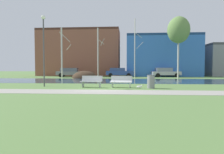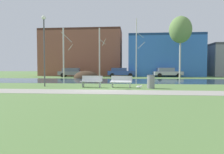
% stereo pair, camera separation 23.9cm
% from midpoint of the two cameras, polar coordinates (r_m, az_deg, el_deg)
% --- Properties ---
extents(ground_plane, '(120.00, 120.00, 0.00)m').
position_cam_midpoint_polar(ground_plane, '(23.97, 0.30, -0.89)').
color(ground_plane, '#5B7F42').
extents(paved_path_strip, '(60.00, 2.25, 0.01)m').
position_cam_midpoint_polar(paved_path_strip, '(12.25, -3.58, -4.24)').
color(paved_path_strip, '#9E998E').
rests_on(paved_path_strip, ground).
extents(river_band, '(80.00, 8.43, 0.01)m').
position_cam_midpoint_polar(river_band, '(22.72, 0.08, -1.07)').
color(river_band, '#2D475B').
rests_on(river_band, ground).
extents(soil_mound, '(3.63, 2.95, 2.10)m').
position_cam_midpoint_polar(soil_mound, '(28.72, -8.02, -0.33)').
color(soil_mound, '#423021').
rests_on(soil_mound, ground).
extents(bench_left, '(1.65, 0.72, 0.87)m').
position_cam_midpoint_polar(bench_left, '(15.11, -6.31, -1.17)').
color(bench_left, '#B2B5B7').
rests_on(bench_left, ground).
extents(bench_right, '(1.65, 0.72, 0.87)m').
position_cam_midpoint_polar(bench_right, '(14.86, 2.20, -1.22)').
color(bench_right, '#B2B5B7').
rests_on(bench_right, ground).
extents(trash_bin, '(0.56, 0.56, 0.96)m').
position_cam_midpoint_polar(trash_bin, '(14.57, 10.57, -1.24)').
color(trash_bin, gray).
rests_on(trash_bin, ground).
extents(seagull, '(0.44, 0.16, 0.26)m').
position_cam_midpoint_polar(seagull, '(14.29, 7.38, -2.77)').
color(seagull, white).
rests_on(seagull, ground).
extents(streetlamp, '(0.32, 0.32, 5.54)m').
position_cam_midpoint_polar(streetlamp, '(16.71, -19.32, 10.09)').
color(streetlamp, '#4C4C51').
rests_on(streetlamp, ground).
extents(birch_far_left, '(1.64, 2.92, 7.54)m').
position_cam_midpoint_polar(birch_far_left, '(31.52, -14.26, 6.92)').
color(birch_far_left, beige).
rests_on(birch_far_left, ground).
extents(birch_left, '(1.09, 1.91, 7.39)m').
position_cam_midpoint_polar(birch_left, '(30.08, -4.22, 7.01)').
color(birch_left, beige).
rests_on(birch_left, ground).
extents(birch_center_left, '(1.32, 2.28, 8.66)m').
position_cam_midpoint_polar(birch_center_left, '(29.86, 6.33, 8.21)').
color(birch_center_left, beige).
rests_on(birch_center_left, ground).
extents(birch_center, '(3.09, 3.09, 8.70)m').
position_cam_midpoint_polar(birch_center, '(30.18, 18.23, 12.58)').
color(birch_center, beige).
rests_on(birch_center, ground).
extents(parked_van_nearest_grey, '(4.92, 2.43, 1.44)m').
position_cam_midpoint_polar(parked_van_nearest_grey, '(33.06, -11.78, 1.35)').
color(parked_van_nearest_grey, slate).
rests_on(parked_van_nearest_grey, ground).
extents(parked_sedan_second_blue, '(4.51, 2.28, 1.47)m').
position_cam_midpoint_polar(parked_sedan_second_blue, '(32.61, 1.72, 1.41)').
color(parked_sedan_second_blue, '#2D4793').
rests_on(parked_sedan_second_blue, ground).
extents(parked_hatch_third_silver, '(4.70, 2.44, 1.49)m').
position_cam_midpoint_polar(parked_hatch_third_silver, '(33.26, 14.67, 1.36)').
color(parked_hatch_third_silver, '#B2B5BC').
rests_on(parked_hatch_third_silver, ground).
extents(building_brick_low, '(15.07, 6.69, 8.62)m').
position_cam_midpoint_polar(building_brick_low, '(39.40, -9.17, 6.73)').
color(building_brick_low, brown).
rests_on(building_brick_low, ground).
extents(building_blue_store, '(12.52, 9.58, 7.18)m').
position_cam_midpoint_polar(building_blue_store, '(38.51, 13.45, 5.71)').
color(building_blue_store, '#3870C6').
rests_on(building_blue_store, ground).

